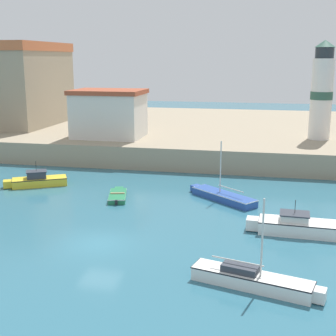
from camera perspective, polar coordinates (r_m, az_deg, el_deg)
The scene contains 10 objects.
ground_plane at distance 30.45m, azimuth -8.37°, elevation -9.10°, with size 200.00×200.00×0.00m, color #2D667A.
quay_seawall at distance 67.62m, azimuth 3.25°, elevation 4.47°, with size 120.00×40.00×2.44m, color gray.
dinghy_green_0 at distance 39.64m, azimuth -6.15°, elevation -3.34°, with size 2.24×4.35×0.51m.
sailboat_blue_1 at distance 39.11m, azimuth 6.66°, elevation -3.40°, with size 6.03×5.27×4.93m.
sailboat_white_2 at distance 24.99m, azimuth 10.29°, elevation -13.21°, with size 6.85×2.88×4.83m.
motorboat_white_3 at distance 32.70m, azimuth 15.19°, elevation -6.78°, with size 6.06×2.17×2.35m.
motorboat_yellow_4 at distance 44.77m, azimuth -15.62°, elevation -1.46°, with size 5.60×3.81×2.33m.
church at distance 69.28m, azimuth -19.07°, elevation 10.27°, with size 15.56×15.05×18.33m.
lighthouse at distance 55.97m, azimuth 18.23°, elevation 8.75°, with size 2.46×2.46×11.05m.
harbor_shed_mid_row at distance 55.41m, azimuth -7.20°, elevation 6.63°, with size 8.18×6.20×5.53m.
Camera 1 is at (10.03, -26.35, 11.49)m, focal length 50.00 mm.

